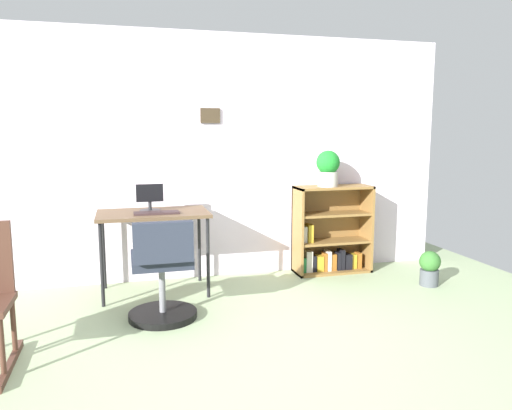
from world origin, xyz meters
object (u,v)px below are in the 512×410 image
bookshelf_low (330,234)px  potted_plant_floor (430,267)px  office_chair (162,277)px  potted_plant_on_shelf (328,168)px  monitor (150,199)px  desk (153,219)px  keyboard (156,213)px

bookshelf_low → potted_plant_floor: size_ratio=2.70×
office_chair → potted_plant_on_shelf: 2.03m
monitor → potted_plant_on_shelf: bearing=4.6°
potted_plant_on_shelf → potted_plant_floor: (0.76, -0.64, -0.89)m
desk → potted_plant_on_shelf: size_ratio=2.68×
bookshelf_low → potted_plant_on_shelf: bearing=-137.4°
keyboard → office_chair: 0.69m
desk → potted_plant_floor: 2.55m
bookshelf_low → potted_plant_floor: (0.70, -0.69, -0.21)m
monitor → potted_plant_on_shelf: (1.73, 0.14, 0.23)m
desk → bookshelf_low: 1.80m
bookshelf_low → potted_plant_on_shelf: (-0.06, -0.05, 0.68)m
desk → office_chair: office_chair is taller
desk → bookshelf_low: bearing=7.5°
bookshelf_low → monitor: bearing=-173.8°
desk → office_chair: (0.01, -0.68, -0.32)m
desk → monitor: monitor is taller
desk → office_chair: bearing=-88.8°
office_chair → bookshelf_low: bearing=27.7°
office_chair → potted_plant_floor: office_chair is taller
office_chair → bookshelf_low: (1.75, 0.92, 0.04)m
potted_plant_floor → monitor: bearing=168.7°
potted_plant_on_shelf → potted_plant_floor: size_ratio=1.09×
keyboard → desk: bearing=101.2°
desk → office_chair: 0.75m
bookshelf_low → potted_plant_floor: bearing=-44.6°
desk → bookshelf_low: bookshelf_low is taller
monitor → potted_plant_floor: (2.49, -0.50, -0.66)m
potted_plant_floor → keyboard: bearing=171.9°
keyboard → bookshelf_low: size_ratio=0.43×
desk → potted_plant_floor: bearing=-10.5°
desk → potted_plant_on_shelf: (1.71, 0.18, 0.40)m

